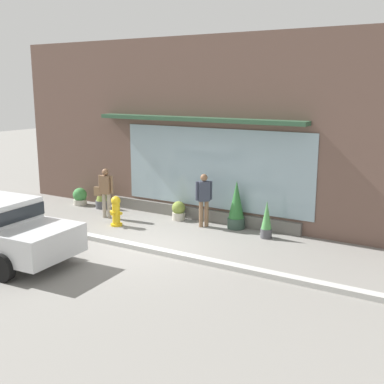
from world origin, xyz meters
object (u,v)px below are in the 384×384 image
Objects in this scene: fire_hydrant at (116,211)px; pedestrian_with_handbag at (105,190)px; potted_plant_window_center at (179,210)px; potted_plant_trailing_edge at (236,206)px; potted_plant_by_entrance at (102,194)px; potted_plant_low_front at (80,196)px; potted_plant_doorstep at (267,220)px; pedestrian_passerby at (204,196)px.

pedestrian_with_handbag reaches higher than fire_hydrant.
pedestrian_with_handbag is at bearing 148.03° from fire_hydrant.
fire_hydrant reaches higher than potted_plant_window_center.
pedestrian_with_handbag is 4.11m from potted_plant_trailing_edge.
pedestrian_with_handbag reaches higher than potted_plant_by_entrance.
potted_plant_low_front is 0.99m from potted_plant_by_entrance.
potted_plant_doorstep reaches higher than potted_plant_low_front.
potted_plant_doorstep is (5.06, 0.65, -0.40)m from pedestrian_with_handbag.
potted_plant_doorstep is at bearing 132.00° from pedestrian_passerby.
potted_plant_by_entrance is at bearing -55.68° from pedestrian_with_handbag.
potted_plant_window_center is at bearing 2.02° from potted_plant_low_front.
pedestrian_with_handbag reaches higher than potted_plant_doorstep.
pedestrian_with_handbag is 2.62× the size of potted_plant_low_front.
potted_plant_by_entrance reaches higher than potted_plant_window_center.
potted_plant_doorstep is (1.09, -0.39, -0.18)m from potted_plant_trailing_edge.
potted_plant_doorstep is 5.97m from potted_plant_by_entrance.
pedestrian_passerby is 2.01m from potted_plant_doorstep.
pedestrian_passerby reaches higher than potted_plant_doorstep.
potted_plant_by_entrance is at bearing 141.45° from fire_hydrant.
potted_plant_window_center is at bearing -177.40° from potted_plant_trailing_edge.
fire_hydrant is at bearing 136.16° from pedestrian_with_handbag.
potted_plant_window_center is (2.06, 0.95, -0.60)m from pedestrian_with_handbag.
pedestrian_passerby reaches higher than potted_plant_trailing_edge.
potted_plant_doorstep is at bearing -1.36° from potted_plant_low_front.
potted_plant_trailing_edge is 5.87m from potted_plant_low_front.
potted_plant_trailing_edge is at bearing -177.17° from pedestrian_with_handbag.
pedestrian_passerby is at bearing -13.46° from potted_plant_window_center.
potted_plant_low_front is at bearing -177.79° from potted_plant_trailing_edge.
potted_plant_trailing_edge is at bearing 2.00° from potted_plant_by_entrance.
pedestrian_with_handbag is 3.17m from pedestrian_passerby.
potted_plant_trailing_edge is 2.38× the size of potted_plant_low_front.
potted_plant_by_entrance is (-1.76, 1.40, 0.01)m from fire_hydrant.
pedestrian_passerby is at bearing -2.32° from potted_plant_by_entrance.
potted_plant_trailing_edge is at bearing 2.60° from potted_plant_window_center.
potted_plant_doorstep is (1.97, -0.06, -0.42)m from pedestrian_passerby.
potted_plant_doorstep reaches higher than fire_hydrant.
potted_plant_trailing_edge is (3.97, 1.04, -0.21)m from pedestrian_with_handbag.
potted_plant_low_front is 3.95m from potted_plant_window_center.
potted_plant_doorstep is 3.02m from potted_plant_window_center.
fire_hydrant is 2.60m from pedestrian_passerby.
potted_plant_by_entrance is at bearing 3.22° from potted_plant_low_front.
potted_plant_low_front is at bearing -47.56° from pedestrian_passerby.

